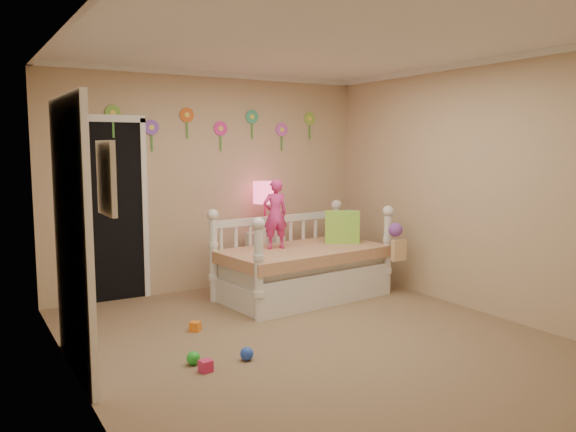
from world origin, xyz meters
TOP-DOWN VIEW (x-y plane):
  - floor at (0.00, 0.00)m, footprint 4.00×4.50m
  - ceiling at (0.00, 0.00)m, footprint 4.00×4.50m
  - back_wall at (0.00, 2.25)m, footprint 4.00×0.01m
  - left_wall at (-2.00, 0.00)m, footprint 0.01×4.50m
  - right_wall at (2.00, 0.00)m, footprint 0.01×4.50m
  - crown_molding at (0.00, 0.00)m, footprint 4.00×4.50m
  - daybed at (0.69, 1.27)m, footprint 2.02×1.23m
  - pillow_turquoise at (1.32, 1.40)m, footprint 0.38×0.15m
  - pillow_lime at (1.27, 1.31)m, footprint 0.42×0.35m
  - child at (0.39, 1.38)m, footprint 0.31×0.23m
  - nightstand at (0.59, 1.99)m, footprint 0.41×0.32m
  - table_lamp at (0.59, 1.99)m, footprint 0.29×0.29m
  - closet_doorway at (-1.25, 2.23)m, footprint 0.90×0.04m
  - flower_decals at (-0.09, 2.24)m, footprint 3.40×0.02m
  - mirror_closet at (-1.96, 0.30)m, footprint 0.07×1.30m
  - wall_picture at (-1.97, -0.90)m, footprint 0.05×0.34m
  - hanging_bag at (1.61, 0.72)m, footprint 0.20×0.16m
  - toy_scatter at (-0.77, 0.19)m, footprint 0.84×1.32m

SIDE VIEW (x-z plane):
  - floor at x=0.00m, z-range -0.01..0.01m
  - toy_scatter at x=-0.77m, z-range 0.00..0.11m
  - nightstand at x=0.59m, z-range 0.00..0.67m
  - daybed at x=0.69m, z-range 0.00..1.04m
  - hanging_bag at x=1.61m, z-range 0.45..0.81m
  - pillow_turquoise at x=1.32m, z-range 0.58..0.95m
  - pillow_lime at x=1.27m, z-range 0.58..0.96m
  - child at x=0.39m, z-range 0.58..1.36m
  - closet_doorway at x=-1.25m, z-range 0.00..2.07m
  - mirror_closet at x=-1.96m, z-range 0.00..2.10m
  - table_lamp at x=0.59m, z-range 0.77..1.40m
  - back_wall at x=0.00m, z-range 0.00..2.60m
  - left_wall at x=-2.00m, z-range 0.00..2.60m
  - right_wall at x=2.00m, z-range 0.00..2.60m
  - wall_picture at x=-1.97m, z-range 1.34..1.76m
  - flower_decals at x=-0.09m, z-range 1.69..2.19m
  - crown_molding at x=0.00m, z-range 2.54..2.60m
  - ceiling at x=0.00m, z-range 2.60..2.60m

